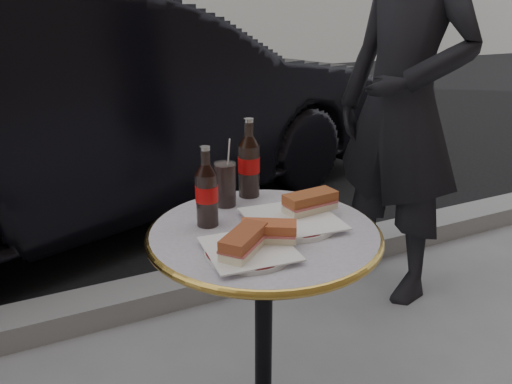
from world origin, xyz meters
name	(u,v)px	position (x,y,z in m)	size (l,w,h in m)	color
asphalt_road	(71,123)	(0.00, 5.00, 0.00)	(40.00, 8.00, 0.00)	black
curb	(177,289)	(0.00, 0.90, 0.05)	(40.00, 0.20, 0.12)	gray
bistro_table	(263,344)	(0.00, 0.00, 0.37)	(0.62, 0.62, 0.73)	#BAB2C4
plate_left	(249,251)	(-0.09, -0.11, 0.74)	(0.21, 0.21, 0.01)	silver
plate_right	(292,221)	(0.08, 0.00, 0.74)	(0.25, 0.25, 0.01)	white
sandwich_left_a	(244,243)	(-0.11, -0.12, 0.77)	(0.14, 0.07, 0.05)	brown
sandwich_left_b	(269,233)	(-0.03, -0.09, 0.77)	(0.13, 0.06, 0.05)	#AF512C
sandwich_right	(310,203)	(0.15, 0.02, 0.77)	(0.15, 0.07, 0.05)	#964A26
cola_bottle_left	(206,186)	(-0.12, 0.09, 0.84)	(0.06, 0.06, 0.22)	black
cola_bottle_right	(249,158)	(0.07, 0.24, 0.85)	(0.07, 0.07, 0.24)	black
cola_glass	(225,184)	(-0.03, 0.20, 0.80)	(0.06, 0.06, 0.13)	black
parked_car	(105,110)	(-0.05, 2.11, 0.68)	(4.11, 1.43, 1.35)	black
pedestrian	(403,106)	(0.97, 0.59, 0.88)	(0.64, 0.42, 1.75)	black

